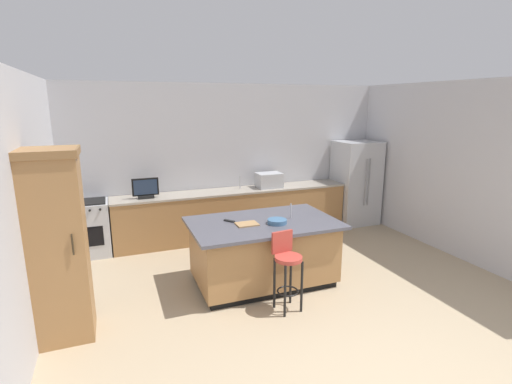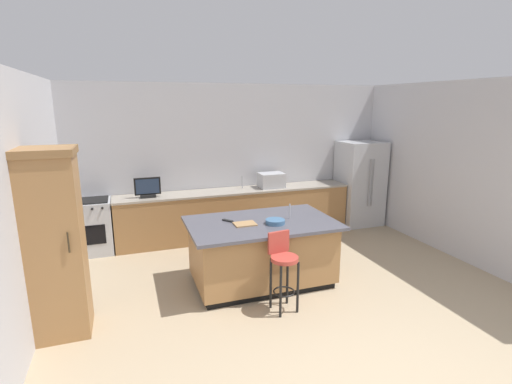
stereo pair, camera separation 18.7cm
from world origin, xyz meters
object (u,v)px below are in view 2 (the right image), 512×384
(kitchen_island, at_px, (261,251))
(fruit_bowl, at_px, (275,222))
(bar_stool_center, at_px, (283,265))
(range_oven, at_px, (91,227))
(refrigerator, at_px, (359,183))
(cabinet_tower, at_px, (56,241))
(microwave, at_px, (271,180))
(tv_monitor, at_px, (148,188))
(cutting_board, at_px, (245,224))
(tv_remote, at_px, (228,221))

(kitchen_island, bearing_deg, fruit_bowl, -48.00)
(bar_stool_center, bearing_deg, range_oven, 122.70)
(refrigerator, xyz_separation_m, bar_stool_center, (-2.92, -2.73, -0.28))
(cabinet_tower, distance_m, microwave, 4.23)
(refrigerator, distance_m, tv_monitor, 4.34)
(cutting_board, bearing_deg, fruit_bowl, -14.51)
(kitchen_island, relative_size, microwave, 4.31)
(fruit_bowl, height_order, cutting_board, fruit_bowl)
(fruit_bowl, relative_size, cutting_board, 0.91)
(refrigerator, xyz_separation_m, cabinet_tower, (-5.44, -2.37, 0.21))
(refrigerator, relative_size, microwave, 3.67)
(cabinet_tower, distance_m, tv_remote, 2.17)
(bar_stool_center, bearing_deg, tv_remote, 106.98)
(cabinet_tower, height_order, tv_monitor, cabinet_tower)
(kitchen_island, relative_size, fruit_bowl, 7.69)
(range_oven, bearing_deg, cabinet_tower, -93.07)
(fruit_bowl, bearing_deg, tv_remote, 151.15)
(microwave, distance_m, cutting_board, 2.39)
(cabinet_tower, xyz_separation_m, tv_remote, (2.08, 0.60, -0.16))
(range_oven, distance_m, bar_stool_center, 3.68)
(refrigerator, height_order, tv_remote, refrigerator)
(range_oven, bearing_deg, kitchen_island, -39.95)
(refrigerator, xyz_separation_m, microwave, (-1.98, 0.07, 0.19))
(bar_stool_center, distance_m, cutting_board, 0.85)
(tv_monitor, height_order, bar_stool_center, tv_monitor)
(kitchen_island, xyz_separation_m, microwave, (0.93, 2.01, 0.60))
(microwave, bearing_deg, cutting_board, -120.14)
(kitchen_island, xyz_separation_m, fruit_bowl, (0.14, -0.16, 0.48))
(microwave, bearing_deg, fruit_bowl, -110.06)
(kitchen_island, relative_size, tv_remote, 12.16)
(microwave, height_order, tv_monitor, tv_monitor)
(refrigerator, height_order, microwave, refrigerator)
(kitchen_island, distance_m, cutting_board, 0.53)
(tv_monitor, height_order, fruit_bowl, tv_monitor)
(bar_stool_center, height_order, tv_remote, bar_stool_center)
(kitchen_island, bearing_deg, cutting_board, -168.47)
(cabinet_tower, distance_m, cutting_board, 2.30)
(refrigerator, relative_size, tv_monitor, 3.93)
(fruit_bowl, bearing_deg, bar_stool_center, -103.08)
(range_oven, distance_m, fruit_bowl, 3.37)
(tv_monitor, bearing_deg, cutting_board, -60.17)
(kitchen_island, height_order, cutting_board, cutting_board)
(kitchen_island, height_order, fruit_bowl, fruit_bowl)
(range_oven, relative_size, tv_remote, 5.56)
(kitchen_island, bearing_deg, microwave, 65.06)
(fruit_bowl, xyz_separation_m, tv_remote, (-0.59, 0.33, -0.02))
(refrigerator, distance_m, range_oven, 5.33)
(microwave, relative_size, tv_monitor, 1.07)
(refrigerator, distance_m, fruit_bowl, 3.48)
(kitchen_island, height_order, microwave, microwave)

